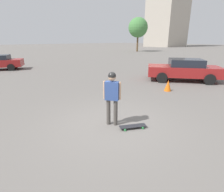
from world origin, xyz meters
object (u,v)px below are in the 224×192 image
at_px(person, 112,93).
at_px(skateboard, 133,126).
at_px(traffic_cone, 168,86).
at_px(car_parked_near, 184,69).

height_order(person, skateboard, person).
bearing_deg(person, traffic_cone, 65.80).
relative_size(skateboard, car_parked_near, 0.18).
relative_size(person, traffic_cone, 2.94).
bearing_deg(traffic_cone, car_parked_near, 12.98).
height_order(skateboard, car_parked_near, car_parked_near).
height_order(person, car_parked_near, person).
xyz_separation_m(person, skateboard, (0.31, -0.64, -1.01)).
distance_m(car_parked_near, traffic_cone, 3.11).
bearing_deg(car_parked_near, skateboard, 69.20).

